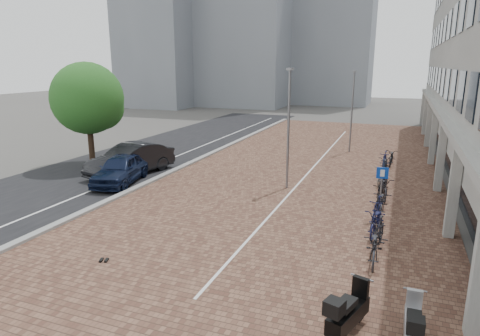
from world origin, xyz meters
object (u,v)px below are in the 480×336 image
(car_navy, at_px, (121,169))
(scooter_mid, at_px, (348,311))
(scooter_front, at_px, (413,324))
(car_dark, at_px, (131,159))
(parking_sign, at_px, (381,186))

(car_navy, xyz_separation_m, scooter_mid, (12.62, -8.62, -0.14))
(car_navy, height_order, scooter_mid, car_navy)
(scooter_front, xyz_separation_m, scooter_mid, (-1.38, -0.09, 0.06))
(car_navy, bearing_deg, scooter_mid, -46.94)
(car_navy, height_order, car_dark, car_dark)
(car_dark, relative_size, parking_sign, 2.42)
(parking_sign, bearing_deg, car_navy, 170.31)
(car_dark, relative_size, scooter_front, 3.22)
(scooter_front, bearing_deg, car_navy, 148.84)
(car_dark, distance_m, scooter_front, 17.77)
(car_navy, bearing_deg, car_dark, 95.57)
(car_dark, bearing_deg, scooter_mid, -23.96)
(scooter_front, height_order, parking_sign, parking_sign)
(scooter_mid, distance_m, parking_sign, 8.00)
(scooter_mid, height_order, parking_sign, parking_sign)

